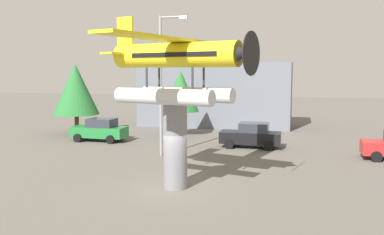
# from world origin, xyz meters

# --- Properties ---
(ground_plane) EXTENTS (140.00, 140.00, 0.00)m
(ground_plane) POSITION_xyz_m (0.00, 0.00, 0.00)
(ground_plane) COLOR #605B54
(display_pedestal) EXTENTS (1.10, 1.10, 3.93)m
(display_pedestal) POSITION_xyz_m (0.00, 0.00, 1.97)
(display_pedestal) COLOR slate
(display_pedestal) RESTS_ON ground
(floatplane_monument) EXTENTS (7.19, 10.32, 4.00)m
(floatplane_monument) POSITION_xyz_m (0.13, -0.03, 5.61)
(floatplane_monument) COLOR silver
(floatplane_monument) RESTS_ON display_pedestal
(car_near_green) EXTENTS (4.20, 2.02, 1.76)m
(car_near_green) POSITION_xyz_m (-9.38, 10.71, 0.88)
(car_near_green) COLOR #237A38
(car_near_green) RESTS_ON ground
(car_mid_black) EXTENTS (4.20, 2.02, 1.76)m
(car_mid_black) POSITION_xyz_m (2.19, 11.01, 0.88)
(car_mid_black) COLOR black
(car_mid_black) RESTS_ON ground
(streetlight_primary) EXTENTS (1.84, 0.28, 8.76)m
(streetlight_primary) POSITION_xyz_m (-2.86, 6.78, 5.03)
(streetlight_primary) COLOR gray
(streetlight_primary) RESTS_ON ground
(storefront_building) EXTENTS (14.58, 5.24, 6.18)m
(storefront_building) POSITION_xyz_m (-2.64, 22.00, 3.09)
(storefront_building) COLOR slate
(storefront_building) RESTS_ON ground
(tree_west) EXTENTS (3.87, 3.87, 6.00)m
(tree_west) POSITION_xyz_m (-12.96, 13.43, 3.84)
(tree_west) COLOR brown
(tree_west) RESTS_ON ground
(tree_east) EXTENTS (3.06, 3.06, 5.43)m
(tree_east) POSITION_xyz_m (-4.16, 15.01, 3.71)
(tree_east) COLOR brown
(tree_east) RESTS_ON ground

